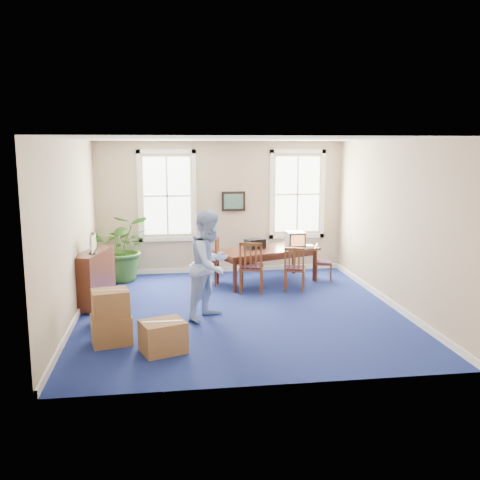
{
  "coord_description": "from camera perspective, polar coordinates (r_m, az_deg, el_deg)",
  "views": [
    {
      "loc": [
        -1.33,
        -9.67,
        3.07
      ],
      "look_at": [
        0.1,
        0.6,
        1.25
      ],
      "focal_mm": 40.0,
      "sensor_mm": 36.0,
      "label": 1
    }
  ],
  "objects": [
    {
      "name": "wall_front",
      "position": [
        6.72,
        3.68,
        -2.72
      ],
      "size": [
        6.5,
        0.0,
        6.5
      ],
      "primitive_type": "plane",
      "rotation": [
        -1.57,
        0.0,
        0.0
      ],
      "color": "tan",
      "rests_on": "ground"
    },
    {
      "name": "man",
      "position": [
        9.58,
        -3.21,
        -2.65
      ],
      "size": [
        1.18,
        1.21,
        1.97
      ],
      "primitive_type": "imported",
      "rotation": [
        0.0,
        0.0,
        0.88
      ],
      "color": "#9FBBF1",
      "rests_on": "ground"
    },
    {
      "name": "chair_near_right",
      "position": [
        11.55,
        5.85,
        -3.01
      ],
      "size": [
        0.55,
        0.55,
        0.98
      ],
      "primitive_type": null,
      "rotation": [
        0.0,
        0.0,
        2.84
      ],
      "color": "brown",
      "rests_on": "ground"
    },
    {
      "name": "baseboard_right",
      "position": [
        11.0,
        15.52,
        -6.3
      ],
      "size": [
        0.04,
        6.5,
        0.12
      ],
      "primitive_type": "cube",
      "color": "white",
      "rests_on": "ground"
    },
    {
      "name": "chair_end_left",
      "position": [
        12.01,
        -3.54,
        -2.15
      ],
      "size": [
        0.6,
        0.6,
        1.11
      ],
      "primitive_type": null,
      "rotation": [
        0.0,
        0.0,
        -1.79
      ],
      "color": "brown",
      "rests_on": "ground"
    },
    {
      "name": "brochure_rack",
      "position": [
        10.68,
        -15.34,
        -0.48
      ],
      "size": [
        0.15,
        0.75,
        0.33
      ],
      "primitive_type": null,
      "rotation": [
        0.0,
        0.0,
        0.02
      ],
      "color": "#99999E",
      "rests_on": "credenza"
    },
    {
      "name": "chair_end_right",
      "position": [
        12.53,
        8.94,
        -2.38
      ],
      "size": [
        0.47,
        0.47,
        0.84
      ],
      "primitive_type": null,
      "rotation": [
        0.0,
        0.0,
        1.29
      ],
      "color": "brown",
      "rests_on": "ground"
    },
    {
      "name": "crt_tv",
      "position": [
        12.3,
        5.92,
        0.05
      ],
      "size": [
        0.42,
        0.46,
        0.36
      ],
      "primitive_type": null,
      "rotation": [
        0.0,
        0.0,
        0.05
      ],
      "color": "#B7B7BC",
      "rests_on": "conference_table"
    },
    {
      "name": "window_left",
      "position": [
        12.95,
        -7.78,
        4.69
      ],
      "size": [
        1.4,
        0.12,
        2.2
      ],
      "primitive_type": null,
      "color": "white",
      "rests_on": "ground"
    },
    {
      "name": "wall_picture",
      "position": [
        13.04,
        -0.7,
        4.15
      ],
      "size": [
        0.58,
        0.06,
        0.48
      ],
      "primitive_type": null,
      "color": "black",
      "rests_on": "ground"
    },
    {
      "name": "ceiling",
      "position": [
        9.76,
        -0.1,
        10.72
      ],
      "size": [
        6.5,
        6.5,
        0.0
      ],
      "primitive_type": "plane",
      "rotation": [
        3.14,
        0.0,
        0.0
      ],
      "color": "white",
      "rests_on": "ground"
    },
    {
      "name": "cardboard_boxes",
      "position": [
        8.77,
        -12.02,
        -7.61
      ],
      "size": [
        1.94,
        1.94,
        0.92
      ],
      "primitive_type": null,
      "rotation": [
        0.0,
        0.0,
        0.24
      ],
      "color": "olive",
      "rests_on": "ground"
    },
    {
      "name": "wall_back",
      "position": [
        13.07,
        -2.04,
        3.5
      ],
      "size": [
        6.5,
        0.0,
        6.5
      ],
      "primitive_type": "plane",
      "rotation": [
        1.57,
        0.0,
        0.0
      ],
      "color": "tan",
      "rests_on": "ground"
    },
    {
      "name": "baseboard_back",
      "position": [
        13.3,
        -1.98,
        -3.12
      ],
      "size": [
        6.0,
        0.04,
        0.12
      ],
      "primitive_type": "cube",
      "color": "white",
      "rests_on": "ground"
    },
    {
      "name": "window_right",
      "position": [
        13.35,
        6.13,
        4.88
      ],
      "size": [
        1.4,
        0.12,
        2.2
      ],
      "primitive_type": null,
      "color": "white",
      "rests_on": "ground"
    },
    {
      "name": "conference_table",
      "position": [
        12.22,
        2.83,
        -2.72
      ],
      "size": [
        2.52,
        1.8,
        0.78
      ],
      "primitive_type": null,
      "rotation": [
        0.0,
        0.0,
        0.37
      ],
      "color": "#492014",
      "rests_on": "ground"
    },
    {
      "name": "baseboard_left",
      "position": [
        10.26,
        -16.91,
        -7.55
      ],
      "size": [
        0.04,
        6.5,
        0.12
      ],
      "primitive_type": "cube",
      "color": "white",
      "rests_on": "ground"
    },
    {
      "name": "equipment_bag",
      "position": [
        12.12,
        1.59,
        -0.4
      ],
      "size": [
        0.51,
        0.43,
        0.22
      ],
      "primitive_type": "cube",
      "rotation": [
        0.0,
        0.0,
        0.39
      ],
      "color": "black",
      "rests_on": "conference_table"
    },
    {
      "name": "credenza",
      "position": [
        10.82,
        -15.27,
        -4.04
      ],
      "size": [
        0.69,
        1.37,
        1.04
      ],
      "primitive_type": "cube",
      "rotation": [
        0.0,
        0.0,
        -0.25
      ],
      "color": "#492014",
      "rests_on": "ground"
    },
    {
      "name": "chair_near_left",
      "position": [
        11.35,
        1.24,
        -2.85
      ],
      "size": [
        0.6,
        0.6,
        1.11
      ],
      "primitive_type": null,
      "rotation": [
        0.0,
        0.0,
        2.9
      ],
      "color": "brown",
      "rests_on": "ground"
    },
    {
      "name": "floor",
      "position": [
        10.23,
        -0.09,
        -7.5
      ],
      "size": [
        6.5,
        6.5,
        0.0
      ],
      "primitive_type": "plane",
      "color": "navy",
      "rests_on": "ground"
    },
    {
      "name": "game_console",
      "position": [
        12.35,
        7.37,
        -0.67
      ],
      "size": [
        0.22,
        0.25,
        0.05
      ],
      "primitive_type": "cube",
      "rotation": [
        0.0,
        0.0,
        0.23
      ],
      "color": "white",
      "rests_on": "conference_table"
    },
    {
      "name": "wall_left",
      "position": [
        9.92,
        -17.53,
        0.97
      ],
      "size": [
        0.0,
        6.5,
        6.5
      ],
      "primitive_type": "plane",
      "rotation": [
        1.57,
        0.0,
        1.57
      ],
      "color": "tan",
      "rests_on": "ground"
    },
    {
      "name": "potted_plant",
      "position": [
        12.57,
        -12.34,
        -0.77
      ],
      "size": [
        1.41,
        1.23,
        1.56
      ],
      "primitive_type": "imported",
      "rotation": [
        0.0,
        0.0,
        -0.01
      ],
      "color": "#2E5B1E",
      "rests_on": "ground"
    },
    {
      "name": "wall_right",
      "position": [
        10.7,
        16.05,
        1.67
      ],
      "size": [
        0.0,
        6.5,
        6.5
      ],
      "primitive_type": "plane",
      "rotation": [
        1.57,
        0.0,
        -1.57
      ],
      "color": "tan",
      "rests_on": "ground"
    }
  ]
}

